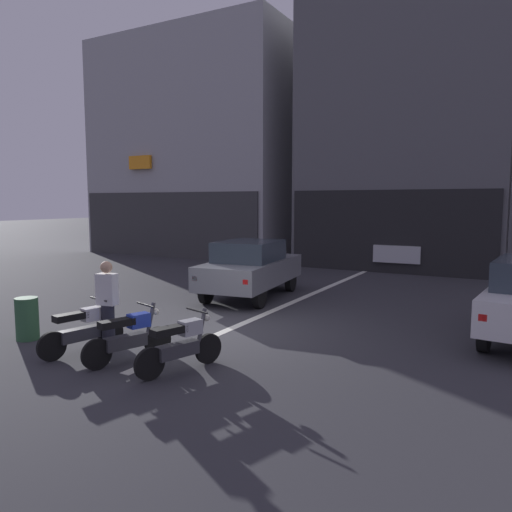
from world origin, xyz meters
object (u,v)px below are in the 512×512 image
(car_grey_crossing_near, at_px, (251,267))
(motorcycle_blue_row_left_mid, at_px, (129,336))
(motorcycle_white_row_leftmost, at_px, (83,329))
(person_by_motorcycles, at_px, (108,305))
(car_silver_down_street, at_px, (406,246))
(trash_bin, at_px, (27,319))
(motorcycle_silver_row_centre, at_px, (181,344))

(car_grey_crossing_near, bearing_deg, motorcycle_blue_row_left_mid, -80.49)
(motorcycle_white_row_leftmost, distance_m, motorcycle_blue_row_left_mid, 1.07)
(motorcycle_white_row_leftmost, relative_size, person_by_motorcycles, 0.99)
(car_grey_crossing_near, relative_size, car_silver_down_street, 1.03)
(car_grey_crossing_near, relative_size, trash_bin, 5.04)
(motorcycle_white_row_leftmost, bearing_deg, trash_bin, 177.19)
(trash_bin, bearing_deg, car_silver_down_street, 73.78)
(motorcycle_blue_row_left_mid, height_order, trash_bin, motorcycle_blue_row_left_mid)
(motorcycle_silver_row_centre, xyz_separation_m, person_by_motorcycles, (-1.89, 0.25, 0.40))
(motorcycle_white_row_leftmost, relative_size, motorcycle_blue_row_left_mid, 1.02)
(motorcycle_white_row_leftmost, distance_m, trash_bin, 1.69)
(motorcycle_blue_row_left_mid, bearing_deg, motorcycle_white_row_leftmost, -177.20)
(car_grey_crossing_near, relative_size, motorcycle_white_row_leftmost, 2.60)
(motorcycle_blue_row_left_mid, bearing_deg, car_grey_crossing_near, 99.51)
(motorcycle_silver_row_centre, bearing_deg, trash_bin, -179.55)
(motorcycle_silver_row_centre, bearing_deg, car_silver_down_street, 88.32)
(car_grey_crossing_near, distance_m, car_silver_down_street, 9.07)
(motorcycle_white_row_leftmost, bearing_deg, motorcycle_silver_row_centre, 3.02)
(motorcycle_silver_row_centre, distance_m, trash_bin, 3.83)
(car_silver_down_street, bearing_deg, motorcycle_white_row_leftmost, -99.90)
(car_grey_crossing_near, xyz_separation_m, motorcycle_silver_row_centre, (2.07, -5.89, -0.43))
(car_silver_down_street, height_order, motorcycle_silver_row_centre, car_silver_down_street)
(car_silver_down_street, distance_m, motorcycle_silver_row_centre, 14.62)
(car_grey_crossing_near, height_order, car_silver_down_street, same)
(person_by_motorcycles, distance_m, trash_bin, 2.01)
(car_grey_crossing_near, height_order, motorcycle_white_row_leftmost, car_grey_crossing_near)
(motorcycle_white_row_leftmost, height_order, motorcycle_blue_row_left_mid, same)
(car_silver_down_street, height_order, motorcycle_blue_row_left_mid, car_silver_down_street)
(trash_bin, bearing_deg, person_by_motorcycles, 8.27)
(car_grey_crossing_near, distance_m, trash_bin, 6.20)
(motorcycle_white_row_leftmost, height_order, person_by_motorcycles, person_by_motorcycles)
(motorcycle_blue_row_left_mid, xyz_separation_m, motorcycle_silver_row_centre, (1.07, 0.06, 0.00))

